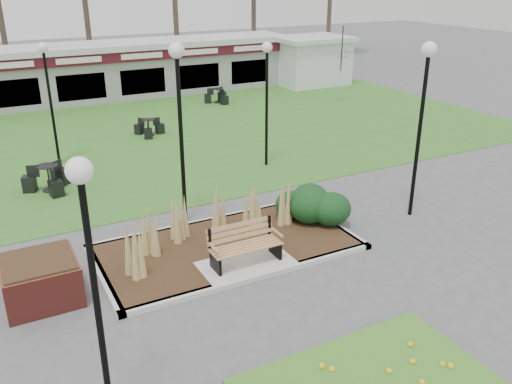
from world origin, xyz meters
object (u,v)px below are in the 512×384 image
food_pavilion (75,73)px  lamp_post_mid_right (179,95)px  bistro_set_a (49,182)px  brick_planter (41,280)px  lamp_post_near_right (424,93)px  lamp_post_far_right (267,77)px  lamp_post_near_left (89,241)px  bistro_set_d (218,98)px  patio_umbrella (341,69)px  lamp_post_mid_left (47,77)px  park_bench (244,244)px  bistro_set_c (149,130)px  service_hut (311,60)px

food_pavilion → lamp_post_mid_right: bearing=-91.2°
bistro_set_a → brick_planter: bearing=-99.8°
lamp_post_near_right → lamp_post_far_right: bearing=105.8°
brick_planter → lamp_post_near_left: bearing=-83.8°
lamp_post_far_right → bistro_set_a: size_ratio=2.79×
brick_planter → lamp_post_far_right: lamp_post_far_right is taller
lamp_post_near_right → bistro_set_d: (0.90, 15.37, -3.24)m
brick_planter → lamp_post_near_right: 10.37m
lamp_post_mid_right → patio_umbrella: size_ratio=1.74×
lamp_post_mid_left → bistro_set_a: size_ratio=2.76×
lamp_post_near_right → bistro_set_d: bearing=86.6°
bistro_set_a → park_bench: bearing=-64.9°
brick_planter → lamp_post_far_right: (8.31, 5.26, 2.66)m
park_bench → lamp_post_far_right: (3.91, 6.01, 2.55)m
patio_umbrella → lamp_post_far_right: bearing=-140.2°
bistro_set_a → lamp_post_mid_right: bearing=-54.2°
brick_planter → lamp_post_near_right: bearing=-2.1°
brick_planter → lamp_post_far_right: 10.19m
brick_planter → lamp_post_near_right: size_ratio=0.31×
lamp_post_mid_left → bistro_set_c: 5.24m
lamp_post_near_right → lamp_post_far_right: (-1.60, 5.63, -0.38)m
service_hut → bistro_set_c: service_hut is taller
brick_planter → lamp_post_near_left: lamp_post_near_left is taller
lamp_post_mid_right → food_pavilion: bearing=88.8°
lamp_post_near_left → bistro_set_a: lamp_post_near_left is taller
lamp_post_near_right → bistro_set_d: 15.73m
lamp_post_near_left → lamp_post_mid_left: bearing=84.1°
park_bench → lamp_post_near_right: (5.51, 0.39, 2.92)m
patio_umbrella → service_hut: bearing=73.2°
bistro_set_c → bistro_set_a: bearing=-136.0°
lamp_post_far_right → lamp_post_mid_left: bearing=150.7°
lamp_post_mid_left → lamp_post_far_right: (6.53, -3.67, 0.03)m
bistro_set_c → bistro_set_d: bearing=39.5°
lamp_post_near_right → lamp_post_mid_left: size_ratio=1.13×
brick_planter → lamp_post_mid_right: (4.06, 2.20, 3.07)m
park_bench → bistro_set_d: (6.41, 15.76, -0.32)m
bistro_set_a → bistro_set_d: size_ratio=1.12×
lamp_post_near_left → lamp_post_mid_left: (1.35, 12.98, -0.05)m
lamp_post_mid_left → bistro_set_c: bearing=25.6°
lamp_post_far_right → bistro_set_a: 7.84m
lamp_post_near_left → lamp_post_near_right: 10.17m
brick_planter → patio_umbrella: (16.39, 12.00, 1.30)m
bistro_set_a → patio_umbrella: size_ratio=0.55×
lamp_post_near_right → lamp_post_mid_right: bearing=156.3°
brick_planter → bistro_set_d: bearing=54.2°
park_bench → service_hut: bearing=52.7°
bistro_set_a → service_hut: bearing=32.4°
lamp_post_near_right → lamp_post_mid_left: (-8.13, 9.29, -0.41)m
food_pavilion → lamp_post_mid_right: size_ratio=5.06×
lamp_post_near_left → lamp_post_far_right: bearing=49.8°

